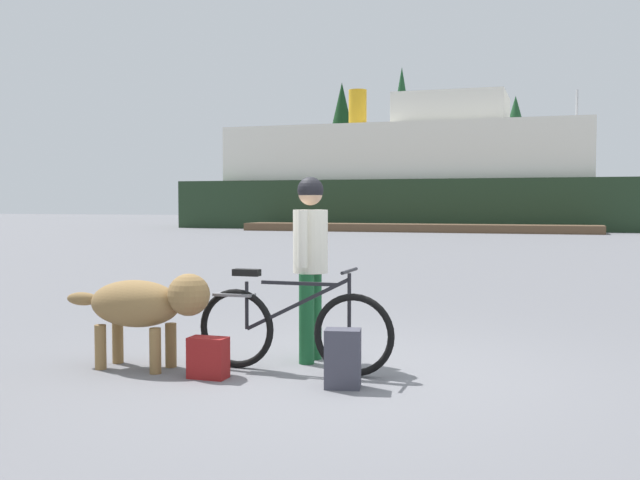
{
  "coord_description": "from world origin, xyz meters",
  "views": [
    {
      "loc": [
        1.82,
        -6.08,
        1.46
      ],
      "look_at": [
        -0.37,
        0.66,
        1.11
      ],
      "focal_mm": 41.84,
      "sensor_mm": 36.0,
      "label": 1
    }
  ],
  "objects": [
    {
      "name": "ground_plane",
      "position": [
        0.0,
        0.0,
        0.0
      ],
      "size": [
        160.0,
        160.0,
        0.0
      ],
      "primitive_type": "plane",
      "color": "slate"
    },
    {
      "name": "bicycle",
      "position": [
        -0.38,
        -0.08,
        0.38
      ],
      "size": [
        1.78,
        0.44,
        0.91
      ],
      "color": "black",
      "rests_on": "ground_plane"
    },
    {
      "name": "person_cyclist",
      "position": [
        -0.37,
        0.39,
        1.02
      ],
      "size": [
        0.32,
        0.53,
        1.7
      ],
      "color": "#19592D",
      "rests_on": "ground_plane"
    },
    {
      "name": "dog",
      "position": [
        -1.65,
        -0.37,
        0.57
      ],
      "size": [
        1.42,
        0.49,
        0.86
      ],
      "color": "olive",
      "rests_on": "ground_plane"
    },
    {
      "name": "backpack",
      "position": [
        0.19,
        -0.48,
        0.23
      ],
      "size": [
        0.31,
        0.25,
        0.47
      ],
      "primitive_type": "cube",
      "rotation": [
        0.0,
        0.0,
        0.19
      ],
      "color": "#3F3F4C",
      "rests_on": "ground_plane"
    },
    {
      "name": "handbag_pannier",
      "position": [
        -0.97,
        -0.51,
        0.17
      ],
      "size": [
        0.32,
        0.18,
        0.34
      ],
      "primitive_type": "cube",
      "rotation": [
        0.0,
        0.0,
        0.0
      ],
      "color": "maroon",
      "rests_on": "ground_plane"
    },
    {
      "name": "dock_pier",
      "position": [
        -5.33,
        31.95,
        0.2
      ],
      "size": [
        18.3,
        2.16,
        0.4
      ],
      "primitive_type": "cube",
      "color": "brown",
      "rests_on": "ground_plane"
    },
    {
      "name": "ferry_boat",
      "position": [
        -6.86,
        38.26,
        2.92
      ],
      "size": [
        26.16,
        8.8,
        8.39
      ],
      "color": "#1E331E",
      "rests_on": "ground_plane"
    },
    {
      "name": "sailboat_moored",
      "position": [
        2.61,
        40.54,
        0.51
      ],
      "size": [
        6.24,
        1.75,
        8.15
      ],
      "color": "silver",
      "rests_on": "ground_plane"
    },
    {
      "name": "pine_tree_far_left",
      "position": [
        -15.29,
        52.51,
        6.88
      ],
      "size": [
        4.04,
        4.04,
        11.3
      ],
      "color": "#4C331E",
      "rests_on": "ground_plane"
    },
    {
      "name": "pine_tree_center",
      "position": [
        -1.52,
        51.35,
        6.13
      ],
      "size": [
        3.74,
        3.74,
        9.45
      ],
      "color": "#4C331E",
      "rests_on": "ground_plane"
    },
    {
      "name": "pine_tree_mid_back",
      "position": [
        -11.31,
        57.15,
        8.16
      ],
      "size": [
        3.34,
        3.34,
        13.13
      ],
      "color": "#4C331E",
      "rests_on": "ground_plane"
    }
  ]
}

